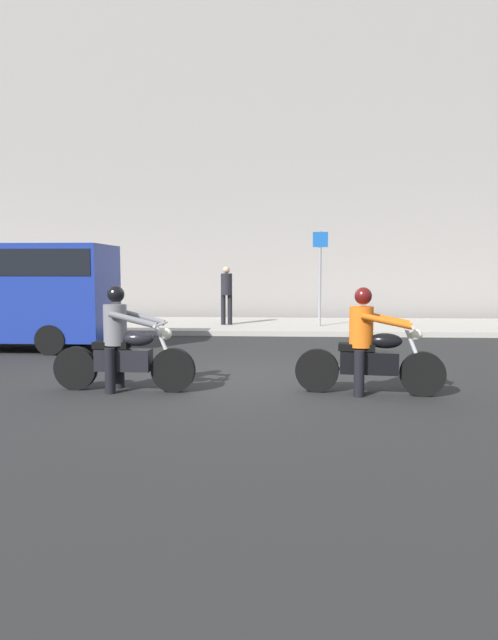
# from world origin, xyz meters

# --- Properties ---
(ground_plane) EXTENTS (80.00, 80.00, 0.00)m
(ground_plane) POSITION_xyz_m (0.00, 0.00, 0.00)
(ground_plane) COLOR #242424
(sidewalk_slab) EXTENTS (40.00, 4.40, 0.14)m
(sidewalk_slab) POSITION_xyz_m (0.00, 8.00, 0.07)
(sidewalk_slab) COLOR #A8A399
(sidewalk_slab) RESTS_ON ground_plane
(building_facade) EXTENTS (40.00, 1.40, 11.63)m
(building_facade) POSITION_xyz_m (0.00, 11.40, 5.82)
(building_facade) COLOR gray
(building_facade) RESTS_ON ground_plane
(motorcycle_with_rider_gray) EXTENTS (2.14, 0.70, 1.56)m
(motorcycle_with_rider_gray) POSITION_xyz_m (-1.70, -1.15, 0.63)
(motorcycle_with_rider_gray) COLOR black
(motorcycle_with_rider_gray) RESTS_ON ground_plane
(motorcycle_with_rider_orange_stripe) EXTENTS (2.12, 0.73, 1.54)m
(motorcycle_with_rider_orange_stripe) POSITION_xyz_m (1.89, -1.16, 0.63)
(motorcycle_with_rider_orange_stripe) COLOR black
(motorcycle_with_rider_orange_stripe) RESTS_ON ground_plane
(street_sign_post) EXTENTS (0.44, 0.08, 2.77)m
(street_sign_post) POSITION_xyz_m (1.76, 7.31, 1.81)
(street_sign_post) COLOR gray
(street_sign_post) RESTS_ON sidewalk_slab
(pedestrian_bystander) EXTENTS (0.34, 0.34, 1.75)m
(pedestrian_bystander) POSITION_xyz_m (-1.01, 7.57, 1.16)
(pedestrian_bystander) COLOR black
(pedestrian_bystander) RESTS_ON sidewalk_slab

